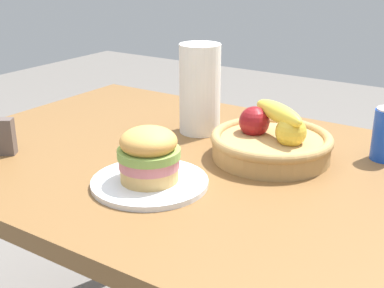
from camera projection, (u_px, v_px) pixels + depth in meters
The scene contains 6 objects.
dining_table at pixel (210, 201), 1.25m from camera, with size 1.40×0.90×0.75m.
plate at pixel (150, 182), 1.09m from camera, with size 0.25×0.25×0.01m, color white.
sandwich at pixel (149, 154), 1.07m from camera, with size 0.13×0.13×0.12m.
fruit_basket at pixel (271, 141), 1.23m from camera, with size 0.29×0.29×0.14m.
paper_towel_roll at pixel (200, 89), 1.38m from camera, with size 0.11×0.11×0.24m, color white.
napkin_holder at pixel (2, 137), 1.25m from camera, with size 0.06×0.03×0.09m, color #594C47.
Camera 1 is at (0.58, -0.96, 1.22)m, focal length 48.35 mm.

